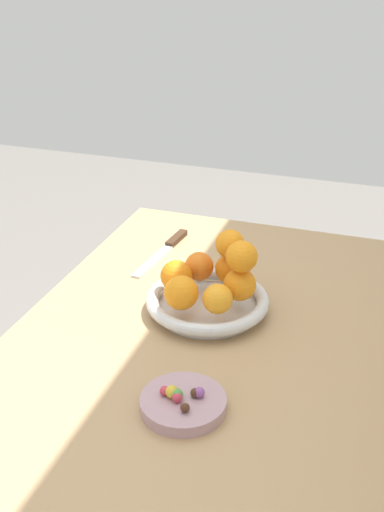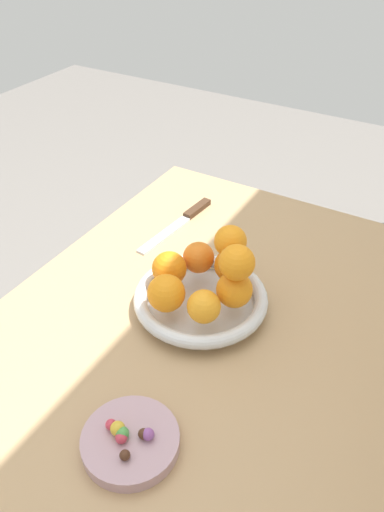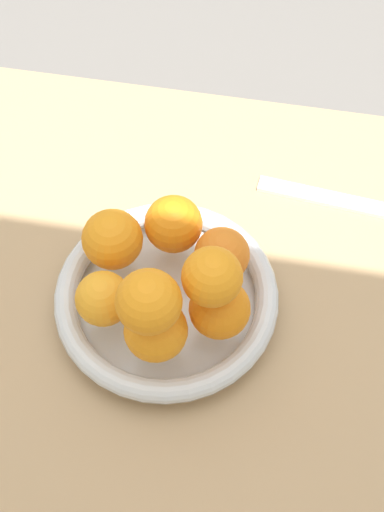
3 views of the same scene
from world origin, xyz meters
name	(u,v)px [view 2 (image 2 of 3)]	position (x,y,z in m)	size (l,w,h in m)	color
dining_table	(193,372)	(0.00, 0.00, 0.65)	(1.10, 0.76, 0.74)	tan
fruit_bowl	(201,300)	(-0.08, -0.03, 0.76)	(0.25, 0.25, 0.04)	silver
candy_dish	(131,441)	(0.22, 0.02, 0.75)	(0.14, 0.14, 0.02)	#B28C99
orange_0	(234,290)	(-0.08, 0.04, 0.81)	(0.07, 0.07, 0.07)	orange
orange_1	(232,266)	(-0.14, 0.00, 0.81)	(0.06, 0.06, 0.06)	orange
orange_2	(199,257)	(-0.14, -0.07, 0.81)	(0.06, 0.06, 0.06)	orange
orange_3	(169,269)	(-0.08, -0.10, 0.81)	(0.07, 0.07, 0.07)	orange
orange_4	(166,293)	(-0.01, -0.06, 0.81)	(0.07, 0.07, 0.07)	orange
orange_5	(204,306)	(-0.02, 0.01, 0.81)	(0.06, 0.06, 0.06)	orange
orange_6	(230,241)	(-0.13, 0.00, 0.87)	(0.06, 0.06, 0.06)	orange
orange_7	(237,262)	(-0.08, 0.04, 0.88)	(0.06, 0.06, 0.06)	orange
candy_ball_0	(125,455)	(0.25, 0.04, 0.77)	(0.02, 0.02, 0.02)	#472819
candy_ball_1	(148,434)	(0.21, 0.05, 0.77)	(0.02, 0.02, 0.02)	#8C4C99
candy_ball_2	(118,428)	(0.23, 0.01, 0.77)	(0.02, 0.02, 0.02)	gold
candy_ball_3	(143,434)	(0.21, 0.04, 0.77)	(0.02, 0.02, 0.02)	#472819
candy_ball_4	(111,425)	(0.23, -0.01, 0.77)	(0.02, 0.02, 0.02)	#C6384C
candy_ball_5	(121,438)	(0.23, 0.02, 0.77)	(0.02, 0.02, 0.02)	#C6384C
candy_ball_6	(122,433)	(0.23, 0.02, 0.77)	(0.02, 0.02, 0.02)	#4C9947
knife	(182,220)	(-0.31, -0.21, 0.75)	(0.26, 0.05, 0.01)	#3F2819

